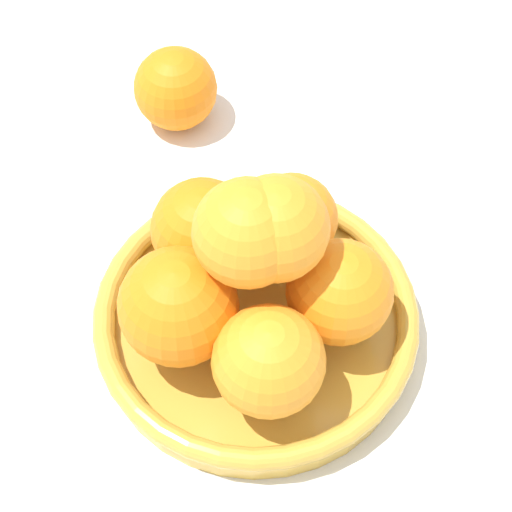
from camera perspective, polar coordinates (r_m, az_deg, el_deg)
ground_plane at (r=0.66m, az=-0.00°, el=-5.08°), size 4.00×4.00×0.00m
fruit_bowl at (r=0.65m, az=-0.00°, el=-4.29°), size 0.24×0.24×0.04m
orange_pile at (r=0.58m, az=-0.27°, el=-1.04°), size 0.19×0.19×0.14m
stray_orange at (r=0.78m, az=-5.38°, el=11.05°), size 0.07×0.07×0.07m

